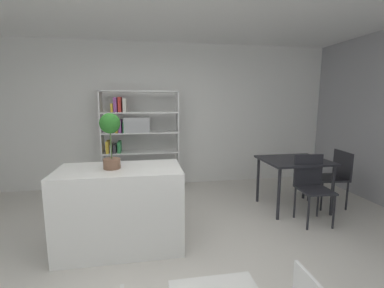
{
  "coord_description": "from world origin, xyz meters",
  "views": [
    {
      "loc": [
        -0.16,
        -2.47,
        1.63
      ],
      "look_at": [
        0.36,
        0.49,
        1.15
      ],
      "focal_mm": 24.87,
      "sensor_mm": 36.0,
      "label": 1
    }
  ],
  "objects_px": {
    "kitchen_island": "(121,208)",
    "open_bookshelf": "(134,137)",
    "dining_chair_window_side": "(335,173)",
    "dining_chair_near": "(311,182)",
    "dining_table": "(294,165)",
    "potted_plant_on_island": "(110,134)"
  },
  "relations": [
    {
      "from": "dining_table",
      "to": "dining_chair_near",
      "type": "bearing_deg",
      "value": -88.93
    },
    {
      "from": "kitchen_island",
      "to": "dining_chair_near",
      "type": "height_order",
      "value": "kitchen_island"
    },
    {
      "from": "open_bookshelf",
      "to": "dining_table",
      "type": "height_order",
      "value": "open_bookshelf"
    },
    {
      "from": "kitchen_island",
      "to": "dining_table",
      "type": "xyz_separation_m",
      "value": [
        2.49,
        0.67,
        0.22
      ]
    },
    {
      "from": "open_bookshelf",
      "to": "dining_chair_near",
      "type": "xyz_separation_m",
      "value": [
        2.41,
        -1.64,
        -0.45
      ]
    },
    {
      "from": "potted_plant_on_island",
      "to": "dining_chair_near",
      "type": "height_order",
      "value": "potted_plant_on_island"
    },
    {
      "from": "potted_plant_on_island",
      "to": "dining_table",
      "type": "bearing_deg",
      "value": 14.55
    },
    {
      "from": "potted_plant_on_island",
      "to": "dining_table",
      "type": "relative_size",
      "value": 0.63
    },
    {
      "from": "dining_table",
      "to": "dining_chair_near",
      "type": "distance_m",
      "value": 0.45
    },
    {
      "from": "potted_plant_on_island",
      "to": "open_bookshelf",
      "type": "relative_size",
      "value": 0.33
    },
    {
      "from": "kitchen_island",
      "to": "dining_table",
      "type": "bearing_deg",
      "value": 15.02
    },
    {
      "from": "kitchen_island",
      "to": "open_bookshelf",
      "type": "distance_m",
      "value": 1.95
    },
    {
      "from": "open_bookshelf",
      "to": "dining_chair_near",
      "type": "distance_m",
      "value": 2.95
    },
    {
      "from": "dining_table",
      "to": "dining_chair_near",
      "type": "height_order",
      "value": "dining_chair_near"
    },
    {
      "from": "dining_chair_window_side",
      "to": "dining_chair_near",
      "type": "xyz_separation_m",
      "value": [
        -0.68,
        -0.42,
        0.02
      ]
    },
    {
      "from": "kitchen_island",
      "to": "dining_chair_near",
      "type": "xyz_separation_m",
      "value": [
        2.5,
        0.24,
        0.09
      ]
    },
    {
      "from": "dining_chair_window_side",
      "to": "dining_chair_near",
      "type": "height_order",
      "value": "dining_chair_near"
    },
    {
      "from": "open_bookshelf",
      "to": "potted_plant_on_island",
      "type": "bearing_deg",
      "value": -95.11
    },
    {
      "from": "potted_plant_on_island",
      "to": "dining_chair_window_side",
      "type": "xyz_separation_m",
      "value": [
        3.26,
        0.65,
        -0.77
      ]
    },
    {
      "from": "dining_chair_window_side",
      "to": "dining_table",
      "type": "bearing_deg",
      "value": -84.11
    },
    {
      "from": "potted_plant_on_island",
      "to": "dining_table",
      "type": "distance_m",
      "value": 2.72
    },
    {
      "from": "dining_table",
      "to": "dining_chair_near",
      "type": "relative_size",
      "value": 1.05
    }
  ]
}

